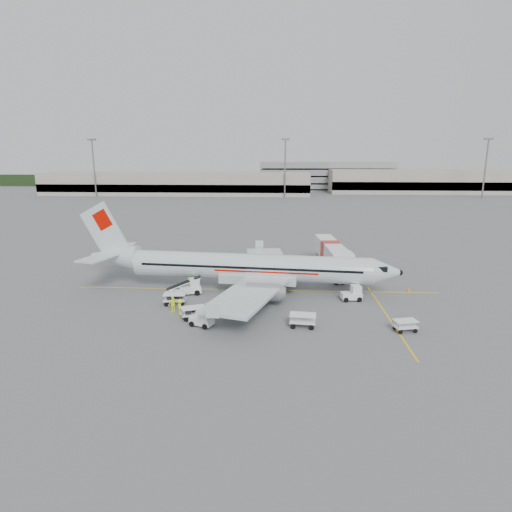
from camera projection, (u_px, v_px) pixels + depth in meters
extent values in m
plane|color=#56595B|center=(255.00, 290.00, 52.17)|extent=(360.00, 360.00, 0.00)
cube|color=yellow|center=(255.00, 290.00, 52.17)|extent=(44.00, 0.20, 0.01)
cube|color=yellow|center=(387.00, 316.00, 43.67)|extent=(0.20, 20.00, 0.01)
cone|color=orange|center=(409.00, 289.00, 51.57)|extent=(0.38, 0.38, 0.62)
cone|color=orange|center=(284.00, 259.00, 66.90)|extent=(0.33, 0.33, 0.54)
cone|color=orange|center=(206.00, 320.00, 41.83)|extent=(0.41, 0.41, 0.67)
imported|color=#D7EC1B|center=(190.00, 286.00, 50.90)|extent=(0.79, 0.73, 1.82)
imported|color=#D7EC1B|center=(192.00, 286.00, 50.89)|extent=(1.10, 1.01, 1.83)
imported|color=#D7EC1B|center=(180.00, 307.00, 43.94)|extent=(1.14, 1.23, 1.66)
imported|color=#D7EC1B|center=(173.00, 304.00, 44.57)|extent=(1.06, 1.01, 1.76)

